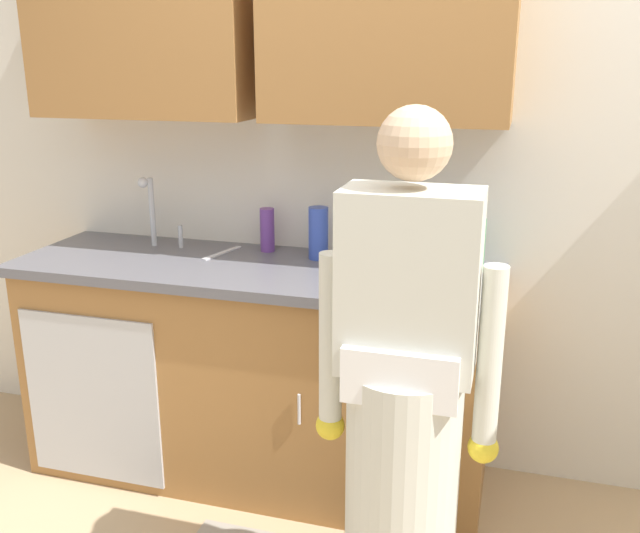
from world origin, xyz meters
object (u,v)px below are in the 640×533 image
Objects in this scene: bottle_water_tall at (449,236)px; bottle_water_short at (477,245)px; knife_on_counter at (222,253)px; sponge at (415,274)px; cup_by_sink at (393,249)px; sink at (146,258)px; bottle_dish_liquid at (318,233)px; person_at_sink at (404,427)px; bottle_soap at (267,230)px.

bottle_water_short is (0.11, 0.02, -0.03)m from bottle_water_tall.
sponge is (0.83, -0.11, 0.01)m from knife_on_counter.
bottle_water_short is 0.34m from cup_by_sink.
knife_on_counter is (0.30, 0.10, 0.02)m from sink.
bottle_dish_liquid is at bearing 179.26° from bottle_water_tall.
sponge is at bearing -20.03° from bottle_dish_liquid.
sponge is (-0.08, 0.67, 0.26)m from person_at_sink.
person_at_sink is at bearing -83.05° from sponge.
bottle_water_tall is 0.95m from knife_on_counter.
bottle_soap reaches higher than sponge.
bottle_water_tall reaches higher than bottle_soap.
sponge is (1.14, -0.01, 0.03)m from sink.
person_at_sink reaches higher than bottle_water_short.
sink is at bearing -168.28° from cup_by_sink.
sink reaches higher than bottle_soap.
bottle_water_tall is at bearing -0.74° from bottle_dish_liquid.
bottle_dish_liquid reaches higher than bottle_water_short.
bottle_water_tall is 1.23× the size of bottle_dish_liquid.
sink reaches higher than cup_by_sink.
bottle_water_tall is (1.24, 0.14, 0.15)m from sink.
bottle_soap is 0.25m from bottle_dish_liquid.
bottle_water_tall is 0.22m from sponge.
cup_by_sink is at bearing 119.19° from sponge.
sponge is (0.66, -0.21, -0.08)m from bottle_soap.
bottle_soap is at bearing 177.25° from bottle_water_short.
person_at_sink is 1.23m from knife_on_counter.
person_at_sink reaches higher than sink.
sink is at bearing -157.33° from bottle_soap.
sponge is at bearing -17.28° from bottle_soap.
cup_by_sink is (-0.20, 0.89, 0.29)m from person_at_sink.
knife_on_counter is at bearing -171.25° from cup_by_sink.
bottle_water_tall is at bearing 88.29° from person_at_sink.
person_at_sink is at bearing -29.28° from sink.
knife_on_counter is (-0.92, 0.78, 0.25)m from person_at_sink.
bottle_soap is at bearing 22.67° from sink.
bottle_water_short reaches higher than bottle_soap.
sponge is (0.42, -0.15, -0.09)m from bottle_dish_liquid.
sink is 1.36m from bottle_water_short.
cup_by_sink is at bearing 11.72° from sink.
cup_by_sink reaches higher than sponge.
bottle_water_short reaches higher than cup_by_sink.
bottle_dish_liquid is at bearing -69.06° from knife_on_counter.
bottle_dish_liquid is at bearing 159.97° from sponge.
knife_on_counter is (-0.94, -0.04, -0.13)m from bottle_water_tall.
bottle_water_short is (0.63, 0.01, -0.00)m from bottle_dish_liquid.
sink is 0.52m from bottle_soap.
bottle_water_tall is 0.53m from bottle_dish_liquid.
bottle_water_tall is 2.41× the size of sponge.
bottle_soap is 0.22m from knife_on_counter.
sponge is (0.12, -0.22, -0.03)m from cup_by_sink.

